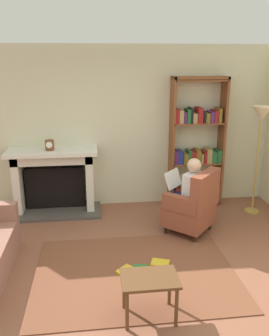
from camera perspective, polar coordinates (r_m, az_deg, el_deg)
ground at (r=4.31m, az=0.66°, el=-18.40°), size 14.00×14.00×0.00m
back_wall at (r=6.15m, az=-2.47°, el=6.35°), size 5.60×0.10×2.70m
area_rug at (r=4.55m, az=0.14°, el=-16.16°), size 2.40×1.80×0.01m
fireplace at (r=6.12m, az=-12.52°, el=-1.63°), size 1.48×0.64×1.08m
mantel_clock at (r=5.86m, az=-13.24°, el=3.52°), size 0.14×0.14×0.16m
bookshelf at (r=6.25m, az=9.79°, el=3.15°), size 0.91×0.32×2.20m
armchair_reading at (r=5.35m, az=9.24°, el=-5.91°), size 0.89×0.89×0.97m
seated_reader at (r=5.33m, az=8.21°, el=-3.70°), size 0.59×0.58×1.14m
side_table at (r=3.70m, az=2.39°, el=-17.78°), size 0.56×0.39×0.46m
scattered_books at (r=4.58m, az=1.10°, el=-15.54°), size 0.71×0.38×0.03m
floor_lamp at (r=6.02m, az=19.32°, el=6.67°), size 0.32×0.32×1.77m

